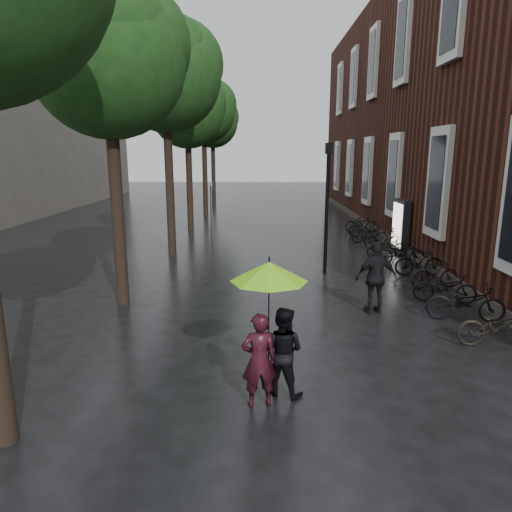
{
  "coord_description": "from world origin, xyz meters",
  "views": [
    {
      "loc": [
        -0.45,
        -4.65,
        3.95
      ],
      "look_at": [
        -0.53,
        6.38,
        1.46
      ],
      "focal_mm": 32.0,
      "sensor_mm": 36.0,
      "label": 1
    }
  ],
  "objects_px": {
    "parked_bicycles": "(402,254)",
    "ad_lightbox": "(401,226)",
    "pedestrian_walking": "(376,278)",
    "person_black": "(282,351)",
    "lamp_post": "(327,196)",
    "person_burgundy": "(259,360)"
  },
  "relations": [
    {
      "from": "parked_bicycles",
      "to": "ad_lightbox",
      "type": "relative_size",
      "value": 7.06
    },
    {
      "from": "pedestrian_walking",
      "to": "ad_lightbox",
      "type": "relative_size",
      "value": 0.86
    },
    {
      "from": "pedestrian_walking",
      "to": "ad_lightbox",
      "type": "bearing_deg",
      "value": -120.34
    },
    {
      "from": "person_black",
      "to": "pedestrian_walking",
      "type": "relative_size",
      "value": 0.83
    },
    {
      "from": "parked_bicycles",
      "to": "lamp_post",
      "type": "bearing_deg",
      "value": -162.01
    },
    {
      "from": "parked_bicycles",
      "to": "person_black",
      "type": "bearing_deg",
      "value": -117.91
    },
    {
      "from": "person_burgundy",
      "to": "parked_bicycles",
      "type": "bearing_deg",
      "value": -130.65
    },
    {
      "from": "pedestrian_walking",
      "to": "lamp_post",
      "type": "relative_size",
      "value": 0.43
    },
    {
      "from": "person_black",
      "to": "ad_lightbox",
      "type": "relative_size",
      "value": 0.72
    },
    {
      "from": "person_burgundy",
      "to": "ad_lightbox",
      "type": "bearing_deg",
      "value": -127.9
    },
    {
      "from": "ad_lightbox",
      "to": "lamp_post",
      "type": "distance_m",
      "value": 5.17
    },
    {
      "from": "ad_lightbox",
      "to": "lamp_post",
      "type": "xyz_separation_m",
      "value": [
        -3.53,
        -3.46,
        1.53
      ]
    },
    {
      "from": "person_black",
      "to": "lamp_post",
      "type": "bearing_deg",
      "value": -79.55
    },
    {
      "from": "pedestrian_walking",
      "to": "ad_lightbox",
      "type": "height_order",
      "value": "ad_lightbox"
    },
    {
      "from": "pedestrian_walking",
      "to": "person_burgundy",
      "type": "bearing_deg",
      "value": 47.14
    },
    {
      "from": "person_burgundy",
      "to": "person_black",
      "type": "distance_m",
      "value": 0.54
    },
    {
      "from": "parked_bicycles",
      "to": "person_burgundy",
      "type": "bearing_deg",
      "value": -118.82
    },
    {
      "from": "person_burgundy",
      "to": "lamp_post",
      "type": "relative_size",
      "value": 0.37
    },
    {
      "from": "person_burgundy",
      "to": "lamp_post",
      "type": "height_order",
      "value": "lamp_post"
    },
    {
      "from": "person_black",
      "to": "person_burgundy",
      "type": "bearing_deg",
      "value": 67.48
    },
    {
      "from": "person_black",
      "to": "lamp_post",
      "type": "distance_m",
      "value": 8.33
    },
    {
      "from": "person_black",
      "to": "ad_lightbox",
      "type": "distance_m",
      "value": 12.57
    }
  ]
}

